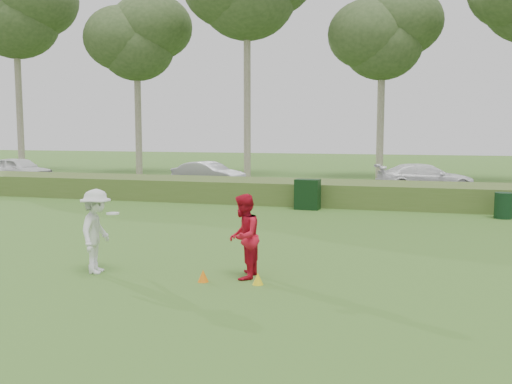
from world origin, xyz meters
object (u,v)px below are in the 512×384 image
(player_white, at_px, (96,231))
(cone_yellow, at_px, (258,279))
(player_red, at_px, (244,236))
(cone_orange, at_px, (203,276))
(trash_bin, at_px, (503,206))
(car_mid, at_px, (209,174))
(car_left, at_px, (19,170))
(utility_cabinet, at_px, (307,194))
(car_right, at_px, (426,178))

(player_white, height_order, cone_yellow, player_white)
(player_red, bearing_deg, cone_yellow, 43.51)
(player_white, relative_size, cone_orange, 7.37)
(cone_orange, relative_size, trash_bin, 0.27)
(cone_yellow, bearing_deg, car_mid, 113.66)
(car_left, bearing_deg, utility_cabinet, -97.55)
(cone_yellow, height_order, trash_bin, trash_bin)
(player_red, relative_size, cone_yellow, 7.29)
(cone_orange, bearing_deg, player_white, 178.35)
(car_right, bearing_deg, utility_cabinet, 133.60)
(cone_orange, relative_size, car_left, 0.06)
(cone_yellow, bearing_deg, cone_orange, -174.85)
(car_left, bearing_deg, player_white, -126.41)
(player_red, xyz_separation_m, car_right, (3.71, 17.20, -0.13))
(player_white, relative_size, trash_bin, 2.00)
(player_white, distance_m, car_left, 22.70)
(car_left, distance_m, car_right, 22.10)
(player_red, distance_m, cone_orange, 1.13)
(player_white, relative_size, player_red, 1.03)
(car_mid, bearing_deg, car_left, 107.30)
(player_red, xyz_separation_m, cone_orange, (-0.69, -0.49, -0.74))
(car_mid, bearing_deg, cone_yellow, -140.16)
(utility_cabinet, relative_size, car_right, 0.25)
(utility_cabinet, bearing_deg, player_red, -83.44)
(player_red, relative_size, cone_orange, 7.16)
(utility_cabinet, distance_m, car_mid, 8.96)
(car_left, relative_size, car_mid, 1.04)
(player_white, distance_m, trash_bin, 13.94)
(player_red, xyz_separation_m, trash_bin, (6.20, 9.95, -0.42))
(player_white, xyz_separation_m, cone_orange, (2.42, -0.07, -0.77))
(player_red, height_order, car_left, player_red)
(player_white, bearing_deg, cone_yellow, -101.55)
(player_white, bearing_deg, player_red, -94.36)
(player_red, distance_m, utility_cabinet, 10.34)
(cone_yellow, bearing_deg, player_red, 136.62)
(player_red, height_order, utility_cabinet, player_red)
(cone_orange, relative_size, car_right, 0.05)
(player_red, bearing_deg, car_mid, -160.14)
(cone_orange, height_order, car_right, car_right)
(player_red, distance_m, car_left, 24.62)
(trash_bin, distance_m, car_mid, 14.82)
(player_red, relative_size, trash_bin, 1.95)
(cone_orange, relative_size, cone_yellow, 1.02)
(car_right, bearing_deg, cone_orange, 152.00)
(trash_bin, xyz_separation_m, car_mid, (-13.23, 6.66, 0.27))
(player_red, relative_size, car_mid, 0.44)
(cone_orange, height_order, trash_bin, trash_bin)
(car_mid, xyz_separation_m, car_right, (10.74, 0.59, 0.02))
(player_white, height_order, utility_cabinet, player_white)
(player_red, height_order, cone_yellow, player_red)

